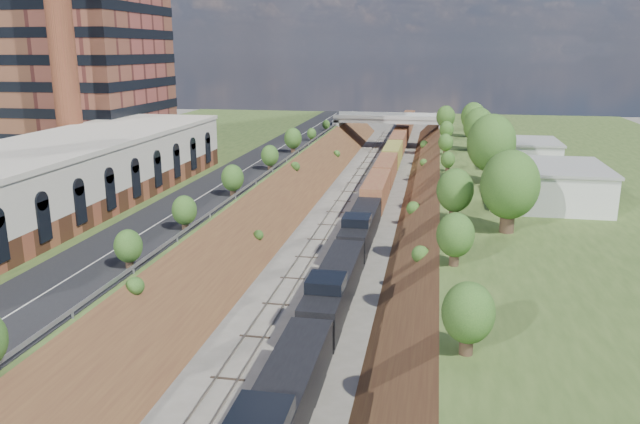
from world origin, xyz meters
TOP-DOWN VIEW (x-y plane):
  - platform_left at (-33.00, 60.00)m, footprint 44.00×180.00m
  - platform_right at (33.00, 60.00)m, footprint 44.00×180.00m
  - embankment_left at (-11.00, 60.00)m, footprint 10.00×180.00m
  - embankment_right at (11.00, 60.00)m, footprint 10.00×180.00m
  - rail_left_track at (-2.60, 60.00)m, footprint 1.58×180.00m
  - rail_right_track at (2.60, 60.00)m, footprint 1.58×180.00m
  - road at (-15.50, 60.00)m, footprint 8.00×180.00m
  - guardrail at (-11.40, 59.80)m, footprint 0.10×171.00m
  - commercial_building at (-28.00, 38.00)m, footprint 14.30×62.30m
  - smokestack at (-36.00, 56.00)m, footprint 3.20×3.20m
  - overpass at (0.00, 122.00)m, footprint 24.50×8.30m
  - white_building_near at (23.50, 52.00)m, footprint 9.00×12.00m
  - white_building_far at (23.00, 74.00)m, footprint 8.00×10.00m
  - tree_right_large at (17.00, 40.00)m, footprint 5.25×5.25m
  - tree_left_crest at (-11.80, 20.00)m, footprint 2.45×2.45m
  - freight_train at (2.60, 87.97)m, footprint 2.86×161.49m

SIDE VIEW (x-z plane):
  - embankment_left at x=-11.00m, z-range -5.00..5.00m
  - embankment_right at x=11.00m, z-range -5.00..5.00m
  - rail_left_track at x=-2.60m, z-range 0.00..0.18m
  - rail_right_track at x=2.60m, z-range 0.00..0.18m
  - platform_left at x=-33.00m, z-range 0.00..5.00m
  - platform_right at x=33.00m, z-range 0.00..5.00m
  - freight_train at x=2.60m, z-range 0.23..4.78m
  - overpass at x=0.00m, z-range 1.22..8.62m
  - road at x=-15.50m, z-range 5.00..5.10m
  - guardrail at x=-11.40m, z-range 5.20..5.90m
  - white_building_far at x=23.00m, z-range 5.00..8.60m
  - white_building_near at x=23.50m, z-range 5.00..9.00m
  - tree_left_crest at x=-11.80m, z-range 5.26..8.82m
  - commercial_building at x=-28.00m, z-range 5.01..12.01m
  - tree_right_large at x=17.00m, z-range 5.58..13.19m
  - smokestack at x=-36.00m, z-range 5.00..45.00m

